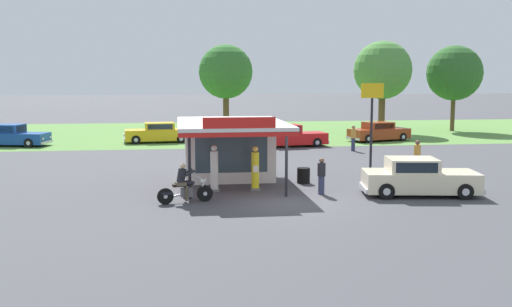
# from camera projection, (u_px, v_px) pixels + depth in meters

# --- Properties ---
(ground_plane) EXTENTS (300.00, 300.00, 0.00)m
(ground_plane) POSITION_uv_depth(u_px,v_px,m) (285.00, 202.00, 22.78)
(ground_plane) COLOR #424247
(grass_verge_strip) EXTENTS (120.00, 24.00, 0.01)m
(grass_verge_strip) POSITION_uv_depth(u_px,v_px,m) (224.00, 132.00, 52.26)
(grass_verge_strip) COLOR #56843D
(grass_verge_strip) RESTS_ON ground
(service_station_kiosk) EXTENTS (4.87, 7.24, 3.33)m
(service_station_kiosk) POSITION_uv_depth(u_px,v_px,m) (229.00, 145.00, 27.80)
(service_station_kiosk) COLOR silver
(service_station_kiosk) RESTS_ON ground
(gas_pump_nearside) EXTENTS (0.44, 0.44, 2.02)m
(gas_pump_nearside) POSITION_uv_depth(u_px,v_px,m) (214.00, 170.00, 24.93)
(gas_pump_nearside) COLOR slate
(gas_pump_nearside) RESTS_ON ground
(gas_pump_offside) EXTENTS (0.44, 0.44, 1.94)m
(gas_pump_offside) POSITION_uv_depth(u_px,v_px,m) (255.00, 170.00, 25.18)
(gas_pump_offside) COLOR slate
(gas_pump_offside) RESTS_ON ground
(motorcycle_with_rider) EXTENTS (2.19, 0.76, 1.58)m
(motorcycle_with_rider) POSITION_uv_depth(u_px,v_px,m) (184.00, 187.00, 22.59)
(motorcycle_with_rider) COLOR black
(motorcycle_with_rider) RESTS_ON ground
(featured_classic_sedan) EXTENTS (5.05, 2.64, 1.56)m
(featured_classic_sedan) POSITION_uv_depth(u_px,v_px,m) (419.00, 178.00, 24.13)
(featured_classic_sedan) COLOR beige
(featured_classic_sedan) RESTS_ON ground
(parked_car_back_row_far_right) EXTENTS (5.71, 2.53, 1.58)m
(parked_car_back_row_far_right) POSITION_uv_depth(u_px,v_px,m) (288.00, 137.00, 41.30)
(parked_car_back_row_far_right) COLOR red
(parked_car_back_row_far_right) RESTS_ON ground
(parked_car_back_row_centre_left) EXTENTS (5.25, 2.38, 1.51)m
(parked_car_back_row_centre_left) POSITION_uv_depth(u_px,v_px,m) (158.00, 133.00, 43.95)
(parked_car_back_row_centre_left) COLOR gold
(parked_car_back_row_centre_left) RESTS_ON ground
(parked_car_back_row_left) EXTENTS (5.83, 3.01, 1.57)m
(parked_car_back_row_left) POSITION_uv_depth(u_px,v_px,m) (9.00, 136.00, 41.64)
(parked_car_back_row_left) COLOR #19479E
(parked_car_back_row_left) RESTS_ON ground
(parked_car_back_row_far_left) EXTENTS (5.23, 3.13, 1.48)m
(parked_car_back_row_far_left) POSITION_uv_depth(u_px,v_px,m) (379.00, 132.00, 44.93)
(parked_car_back_row_far_left) COLOR #993819
(parked_car_back_row_far_left) RESTS_ON ground
(bystander_admiring_sedan) EXTENTS (0.34, 0.34, 1.77)m
(bystander_admiring_sedan) POSITION_uv_depth(u_px,v_px,m) (417.00, 156.00, 29.13)
(bystander_admiring_sedan) COLOR #2D3351
(bystander_admiring_sedan) RESTS_ON ground
(bystander_leaning_by_kiosk) EXTENTS (0.34, 0.34, 1.73)m
(bystander_leaning_by_kiosk) POSITION_uv_depth(u_px,v_px,m) (353.00, 137.00, 38.71)
(bystander_leaning_by_kiosk) COLOR #2D3351
(bystander_leaning_by_kiosk) RESTS_ON ground
(bystander_chatting_near_pumps) EXTENTS (0.34, 0.34, 1.55)m
(bystander_chatting_near_pumps) POSITION_uv_depth(u_px,v_px,m) (321.00, 175.00, 24.28)
(bystander_chatting_near_pumps) COLOR #2D3351
(bystander_chatting_near_pumps) RESTS_ON ground
(tree_oak_far_right) EXTENTS (5.14, 5.14, 8.14)m
(tree_oak_far_right) POSITION_uv_depth(u_px,v_px,m) (383.00, 70.00, 51.10)
(tree_oak_far_right) COLOR brown
(tree_oak_far_right) RESTS_ON ground
(tree_oak_right) EXTENTS (4.76, 4.76, 7.81)m
(tree_oak_right) POSITION_uv_depth(u_px,v_px,m) (226.00, 73.00, 50.89)
(tree_oak_right) COLOR brown
(tree_oak_right) RESTS_ON ground
(tree_oak_left) EXTENTS (5.05, 5.05, 7.85)m
(tree_oak_left) POSITION_uv_depth(u_px,v_px,m) (453.00, 74.00, 52.95)
(tree_oak_left) COLOR brown
(tree_oak_left) RESTS_ON ground
(roadside_pole_sign) EXTENTS (1.10, 0.12, 4.63)m
(roadside_pole_sign) POSITION_uv_depth(u_px,v_px,m) (372.00, 114.00, 27.62)
(roadside_pole_sign) COLOR black
(roadside_pole_sign) RESTS_ON ground
(spare_tire_stack) EXTENTS (0.60, 0.60, 0.72)m
(spare_tire_stack) POSITION_uv_depth(u_px,v_px,m) (304.00, 175.00, 26.92)
(spare_tire_stack) COLOR black
(spare_tire_stack) RESTS_ON ground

